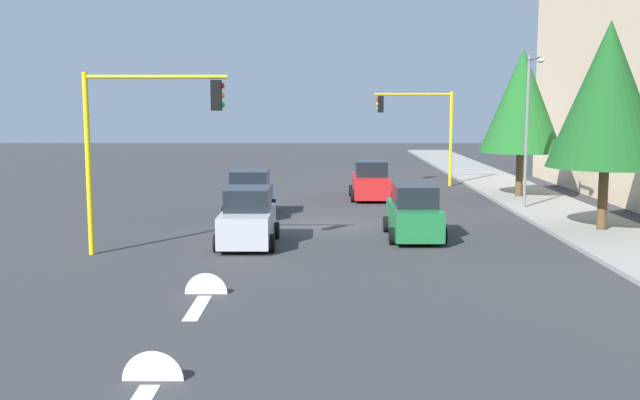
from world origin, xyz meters
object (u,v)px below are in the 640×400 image
traffic_signal_far_left (420,119)px  car_silver (248,219)px  traffic_signal_near_right (143,127)px  tree_roadside_mid (522,101)px  car_blue (250,195)px  street_lamp_curbside (530,115)px  car_red (371,182)px  tree_roadside_near (608,95)px  car_green (414,214)px

traffic_signal_far_left → car_silver: traffic_signal_far_left is taller
traffic_signal_near_right → tree_roadside_mid: tree_roadside_mid is taller
car_silver → car_blue: same height
tree_roadside_mid → traffic_signal_far_left: bearing=-144.2°
traffic_signal_near_right → street_lamp_curbside: street_lamp_curbside is taller
street_lamp_curbside → tree_roadside_mid: 4.50m
traffic_signal_far_left → car_red: traffic_signal_far_left is taller
tree_roadside_near → car_red: (-9.88, -8.08, -4.28)m
street_lamp_curbside → tree_roadside_near: 5.82m
car_silver → car_red: 13.18m
traffic_signal_far_left → street_lamp_curbside: street_lamp_curbside is taller
tree_roadside_mid → car_green: bearing=-31.2°
traffic_signal_far_left → tree_roadside_mid: tree_roadside_mid is taller
car_red → street_lamp_curbside: bearing=57.8°
car_silver → car_red: (-12.19, 5.01, 0.00)m
street_lamp_curbside → tree_roadside_mid: (-4.39, 0.80, 0.62)m
tree_roadside_mid → car_red: size_ratio=1.91×
traffic_signal_far_left → tree_roadside_mid: 7.47m
street_lamp_curbside → tree_roadside_near: (5.61, 1.30, 0.83)m
car_green → car_red: (-10.93, -0.88, 0.00)m
street_lamp_curbside → car_red: size_ratio=1.77×
tree_roadside_mid → car_red: bearing=-89.1°
traffic_signal_near_right → tree_roadside_near: bearing=103.9°
street_lamp_curbside → car_green: size_ratio=1.71×
street_lamp_curbside → car_silver: street_lamp_curbside is taller
car_green → car_silver: same height
car_silver → car_blue: size_ratio=1.08×
street_lamp_curbside → car_red: bearing=-122.2°
traffic_signal_near_right → tree_roadside_near: (-4.00, 16.22, 1.05)m
traffic_signal_near_right → car_red: (-13.88, 8.14, -3.23)m
traffic_signal_near_right → car_silver: traffic_signal_near_right is taller
tree_roadside_mid → car_silver: size_ratio=1.93×
tree_roadside_near → car_silver: tree_roadside_near is taller
traffic_signal_far_left → tree_roadside_near: 16.76m
traffic_signal_near_right → traffic_signal_far_left: bearing=150.3°
car_blue → traffic_signal_far_left: bearing=143.1°
tree_roadside_near → car_green: 8.44m
car_silver → traffic_signal_far_left: bearing=155.7°
traffic_signal_far_left → tree_roadside_near: (16.00, 4.83, 1.27)m
car_green → tree_roadside_mid: bearing=148.8°
tree_roadside_mid → traffic_signal_near_right: bearing=-48.3°
street_lamp_curbside → traffic_signal_far_left: bearing=-161.2°
traffic_signal_near_right → tree_roadside_near: 16.74m
traffic_signal_near_right → car_green: size_ratio=1.43×
car_silver → car_red: bearing=157.7°
car_red → car_blue: same height
traffic_signal_far_left → car_silver: 20.31m
street_lamp_curbside → car_blue: bearing=-83.6°
car_blue → tree_roadside_near: bearing=72.8°
car_green → car_blue: size_ratio=1.12×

